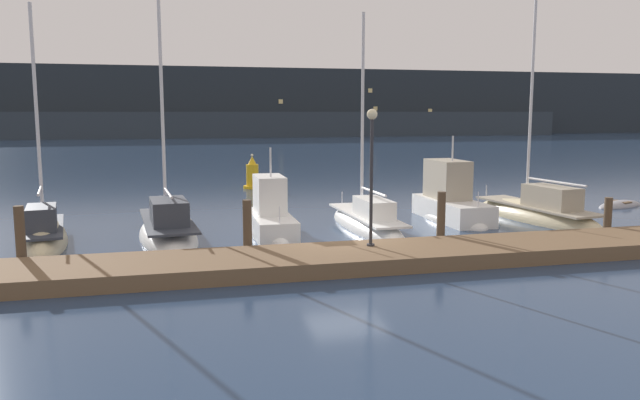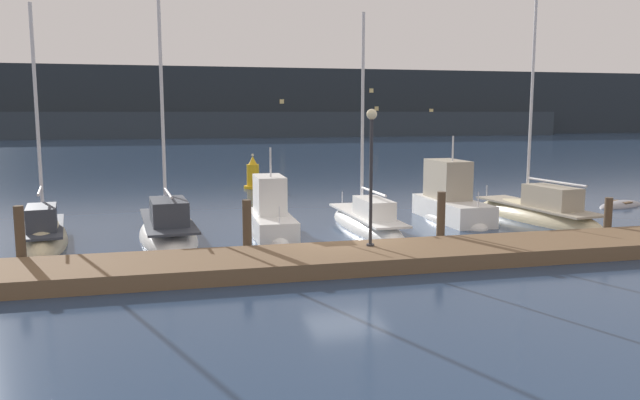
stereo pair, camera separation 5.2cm
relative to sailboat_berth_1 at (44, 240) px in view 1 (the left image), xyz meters
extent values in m
plane|color=navy|center=(9.79, -3.65, -0.13)|extent=(400.00, 400.00, 0.00)
cube|color=brown|center=(9.79, -5.56, 0.10)|extent=(26.83, 2.80, 0.45)
cylinder|color=#4C3D2D|center=(0.11, -3.91, 0.81)|extent=(0.28, 0.28, 1.87)
cylinder|color=#4C3D2D|center=(6.56, -3.91, 0.78)|extent=(0.28, 0.28, 1.83)
cylinder|color=#4C3D2D|center=(13.02, -3.91, 0.81)|extent=(0.28, 0.28, 1.88)
cylinder|color=#4C3D2D|center=(19.48, -3.91, 0.61)|extent=(0.28, 0.28, 1.48)
ellipsoid|color=beige|center=(-0.01, 0.05, -0.13)|extent=(2.35, 5.94, 1.63)
cube|color=#333842|center=(-0.01, 0.05, 0.44)|extent=(1.97, 4.99, 0.08)
cube|color=#333842|center=(0.09, -0.63, 0.87)|extent=(1.18, 1.96, 0.78)
cylinder|color=silver|center=(-0.07, 0.51, 4.23)|extent=(0.12, 0.12, 7.58)
cylinder|color=silver|center=(0.10, -0.70, 1.79)|extent=(0.44, 2.44, 0.09)
cylinder|color=silver|center=(-0.39, 2.68, 0.69)|extent=(0.04, 0.04, 0.50)
ellipsoid|color=white|center=(4.16, -0.02, -0.13)|extent=(2.53, 6.98, 1.25)
cube|color=#333842|center=(4.16, -0.02, 0.50)|extent=(2.12, 5.86, 0.08)
cube|color=#333842|center=(4.23, -0.84, 0.95)|extent=(1.36, 2.28, 0.83)
cylinder|color=silver|center=(4.12, 0.52, 5.20)|extent=(0.12, 0.12, 9.41)
cylinder|color=silver|center=(4.22, -0.79, 1.59)|extent=(0.30, 2.63, 0.09)
cylinder|color=silver|center=(3.91, 3.12, 0.75)|extent=(0.04, 0.04, 0.50)
ellipsoid|color=white|center=(7.88, -0.48, -0.13)|extent=(1.59, 4.56, 1.39)
cube|color=white|center=(7.88, -0.48, 0.25)|extent=(1.46, 4.10, 0.77)
cube|color=silver|center=(7.89, -0.03, 1.33)|extent=(1.06, 2.01, 1.39)
cube|color=black|center=(7.91, 0.88, 1.54)|extent=(0.91, 0.29, 0.62)
cylinder|color=silver|center=(7.88, -0.39, 2.56)|extent=(0.07, 0.07, 1.07)
cylinder|color=silver|center=(7.84, -2.38, 0.94)|extent=(0.04, 0.04, 0.60)
ellipsoid|color=white|center=(11.69, 0.03, -0.13)|extent=(1.72, 7.12, 1.29)
cube|color=silver|center=(11.69, 0.03, 0.40)|extent=(1.44, 5.98, 0.08)
cube|color=silver|center=(11.71, -0.83, 0.79)|extent=(1.00, 2.29, 0.70)
cylinder|color=silver|center=(11.68, 0.59, 4.27)|extent=(0.12, 0.12, 7.73)
cylinder|color=silver|center=(11.71, -0.74, 1.41)|extent=(0.14, 2.67, 0.09)
cylinder|color=silver|center=(11.64, 3.29, 0.65)|extent=(0.04, 0.04, 0.50)
ellipsoid|color=white|center=(15.75, 0.90, -0.13)|extent=(1.89, 5.13, 1.21)
cube|color=white|center=(15.75, 0.90, 0.30)|extent=(1.74, 4.61, 0.86)
cube|color=#A39984|center=(15.73, 1.41, 1.54)|extent=(1.26, 2.26, 1.62)
cube|color=black|center=(15.71, 2.43, 1.79)|extent=(1.08, 0.32, 0.72)
cylinder|color=silver|center=(15.74, 1.00, 2.87)|extent=(0.07, 0.07, 1.03)
cylinder|color=silver|center=(15.79, -1.24, 1.03)|extent=(0.04, 0.04, 0.60)
ellipsoid|color=beige|center=(19.23, 0.19, -0.13)|extent=(2.85, 7.67, 1.54)
cube|color=#A39984|center=(19.23, 0.19, 0.46)|extent=(2.39, 6.44, 0.08)
cube|color=#A39984|center=(19.35, -0.70, 0.95)|extent=(1.44, 2.52, 0.90)
cylinder|color=silver|center=(19.16, 0.79, 5.42)|extent=(0.12, 0.12, 9.93)
cylinder|color=silver|center=(19.37, -0.86, 1.58)|extent=(0.52, 3.31, 0.09)
cylinder|color=silver|center=(18.79, 3.61, 0.71)|extent=(0.04, 0.04, 0.50)
cylinder|color=gold|center=(9.11, 13.84, -0.05)|extent=(1.09, 1.09, 0.16)
cylinder|color=gold|center=(9.11, 13.84, 0.66)|extent=(0.73, 0.73, 1.26)
cone|color=gold|center=(9.11, 13.84, 1.54)|extent=(0.51, 0.51, 0.50)
sphere|color=#F9EAB7|center=(9.11, 13.84, 1.84)|extent=(0.16, 0.16, 0.16)
cylinder|color=#2D2D33|center=(10.18, -5.05, 0.35)|extent=(0.24, 0.24, 0.06)
cylinder|color=#2D2D33|center=(10.18, -5.05, 2.27)|extent=(0.10, 0.10, 3.78)
sphere|color=#F9EAB7|center=(10.18, -5.05, 4.30)|extent=(0.32, 0.32, 0.32)
cube|color=#232B33|center=(9.79, 101.14, 6.20)|extent=(240.00, 16.00, 12.65)
cube|color=#2C363F|center=(6.11, 91.14, 2.13)|extent=(144.00, 10.00, 4.52)
cube|color=#F4DB8C|center=(26.98, 93.09, 3.67)|extent=(0.80, 0.10, 0.80)
cube|color=#F4DB8C|center=(25.17, 93.09, 6.29)|extent=(0.80, 0.10, 0.80)
cube|color=#F4DB8C|center=(55.21, 93.09, 4.57)|extent=(0.80, 0.10, 0.80)
cube|color=#F4DB8C|center=(42.69, 93.09, 8.45)|extent=(0.80, 0.10, 0.80)
cube|color=#F4DB8C|center=(-2.76, 93.09, 2.24)|extent=(0.80, 0.10, 0.80)
cube|color=#F4DB8C|center=(43.78, 93.09, 5.01)|extent=(0.80, 0.10, 0.80)
cube|color=#F4DB8C|center=(-13.19, 93.09, 3.17)|extent=(0.80, 0.10, 0.80)
cube|color=#F4DB8C|center=(62.71, 93.09, 1.65)|extent=(0.80, 0.10, 0.80)
ellipsoid|color=gray|center=(25.33, 2.55, -0.13)|extent=(3.28, 2.14, 0.56)
cube|color=brown|center=(25.33, 2.55, 0.09)|extent=(0.88, 1.03, 0.06)
camera|label=1|loc=(4.23, -22.78, 4.37)|focal=35.00mm
camera|label=2|loc=(4.28, -22.79, 4.37)|focal=35.00mm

